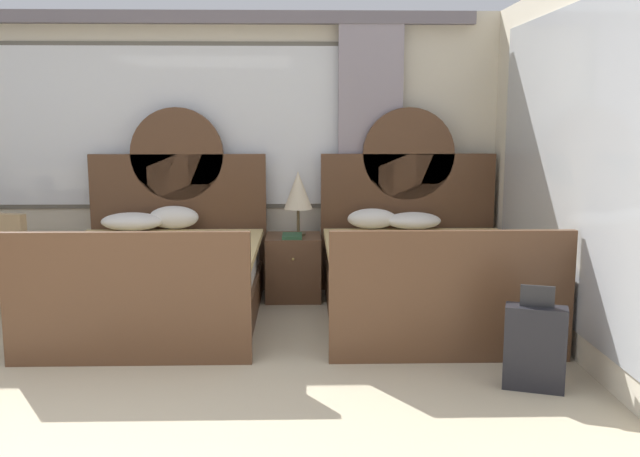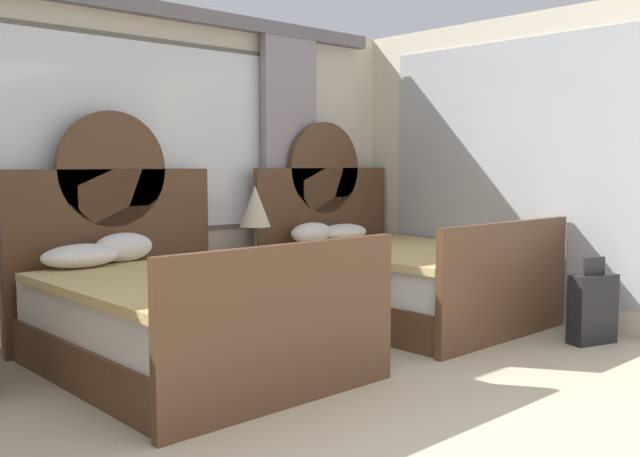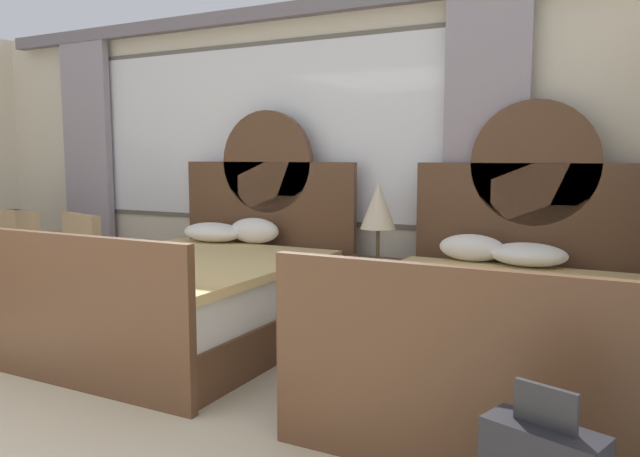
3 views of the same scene
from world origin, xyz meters
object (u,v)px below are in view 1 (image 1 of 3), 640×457
bed_near_window (159,276)px  bed_near_mirror (423,275)px  suitcase_on_floor (535,347)px  nightstand_between_beds (293,267)px  armchair_by_window_left (11,257)px  book_on_nightstand (292,236)px  table_lamp_on_nightstand (298,191)px

bed_near_window → bed_near_mirror: (2.23, -0.00, -0.00)m
suitcase_on_floor → nightstand_between_beds: bearing=124.5°
armchair_by_window_left → suitcase_on_floor: armchair_by_window_left is taller
book_on_nightstand → bed_near_mirror: bearing=-26.8°
armchair_by_window_left → bed_near_window: bearing=-15.4°
nightstand_between_beds → table_lamp_on_nightstand: table_lamp_on_nightstand is taller
nightstand_between_beds → book_on_nightstand: bearing=-95.2°
table_lamp_on_nightstand → suitcase_on_floor: size_ratio=0.90×
bed_near_window → armchair_by_window_left: bearing=164.6°
bed_near_window → bed_near_mirror: size_ratio=1.00×
bed_near_mirror → nightstand_between_beds: 1.30m
nightstand_between_beds → book_on_nightstand: book_on_nightstand is taller
bed_near_window → suitcase_on_floor: 3.10m
book_on_nightstand → armchair_by_window_left: 2.50m
bed_near_mirror → nightstand_between_beds: bed_near_mirror is taller
suitcase_on_floor → bed_near_window: bearing=149.3°
bed_near_window → suitcase_on_floor: size_ratio=3.19×
bed_near_window → table_lamp_on_nightstand: (1.17, 0.71, 0.64)m
bed_near_window → suitcase_on_floor: bearing=-30.7°
bed_near_mirror → table_lamp_on_nightstand: size_ratio=3.56×
book_on_nightstand → nightstand_between_beds: bearing=84.8°
armchair_by_window_left → suitcase_on_floor: (4.04, -1.96, -0.19)m
bed_near_window → nightstand_between_beds: bearing=30.7°
bed_near_window → nightstand_between_beds: (1.12, 0.66, -0.07)m
table_lamp_on_nightstand → book_on_nightstand: bearing=-111.4°
suitcase_on_floor → bed_near_mirror: bearing=105.3°
bed_near_window → book_on_nightstand: bearing=26.9°
nightstand_between_beds → suitcase_on_floor: bearing=-55.5°
bed_near_window → bed_near_mirror: 2.23m
table_lamp_on_nightstand → armchair_by_window_left: table_lamp_on_nightstand is taller
bed_near_mirror → nightstand_between_beds: size_ratio=3.58×
bed_near_window → book_on_nightstand: size_ratio=8.21×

